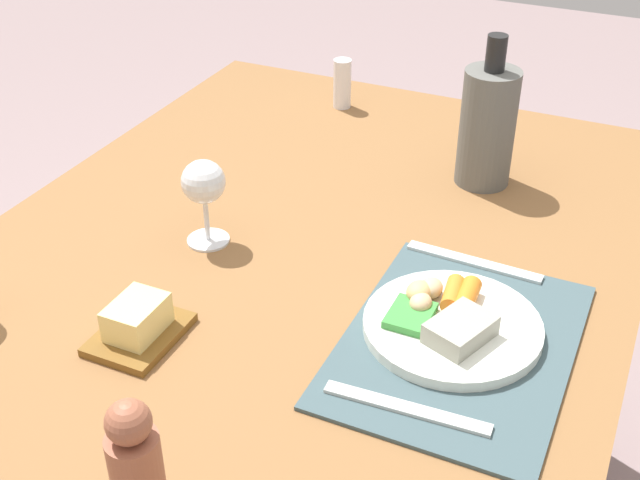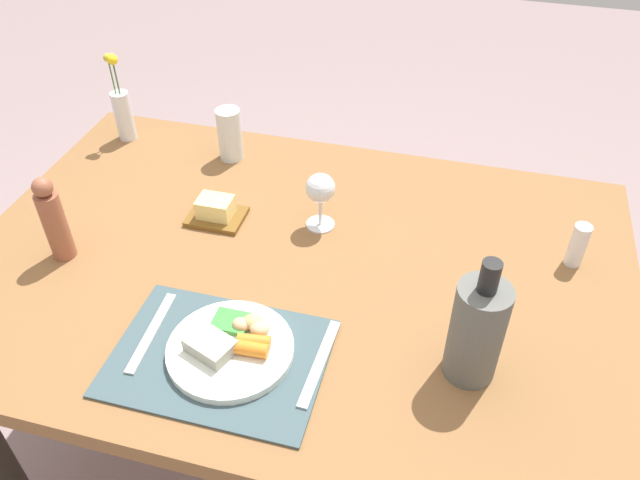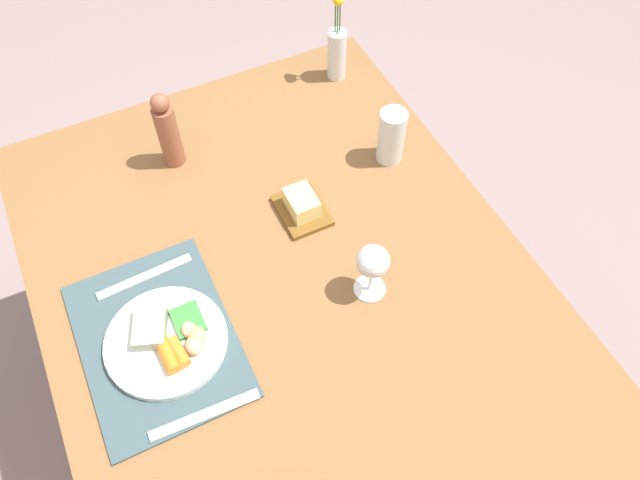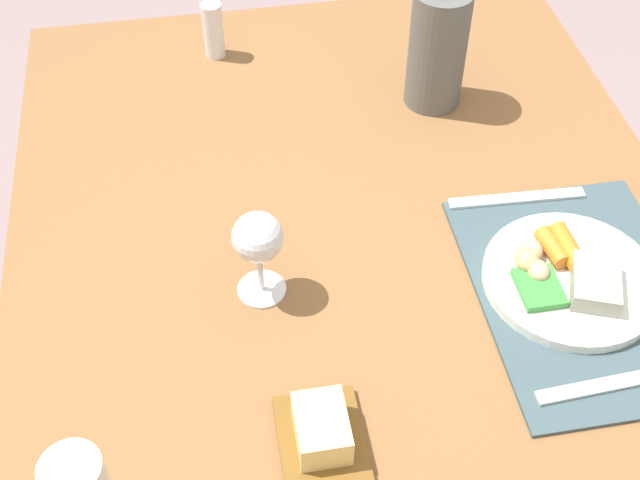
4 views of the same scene
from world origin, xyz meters
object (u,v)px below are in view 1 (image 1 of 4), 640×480
(knife, at_px, (474,262))
(wine_glass, at_px, (204,185))
(fork, at_px, (406,408))
(cooler_bottle, at_px, (487,126))
(salt_shaker, at_px, (342,84))
(dining_table, at_px, (287,327))
(dinner_plate, at_px, (450,321))
(butter_dish, at_px, (138,325))

(knife, xyz_separation_m, wine_glass, (-0.10, 0.40, 0.09))
(fork, relative_size, wine_glass, 1.46)
(wine_glass, xyz_separation_m, cooler_bottle, (0.37, -0.34, 0.01))
(fork, xyz_separation_m, salt_shaker, (0.79, 0.42, 0.04))
(salt_shaker, bearing_deg, dining_table, -164.73)
(dining_table, height_order, dinner_plate, dinner_plate)
(cooler_bottle, distance_m, salt_shaker, 0.41)
(cooler_bottle, bearing_deg, fork, -173.05)
(knife, distance_m, cooler_bottle, 0.29)
(fork, distance_m, wine_glass, 0.48)
(butter_dish, distance_m, cooler_bottle, 0.69)
(fork, relative_size, butter_dish, 1.57)
(dinner_plate, relative_size, cooler_bottle, 0.90)
(dinner_plate, bearing_deg, wine_glass, 81.45)
(dining_table, distance_m, cooler_bottle, 0.49)
(knife, relative_size, butter_dish, 1.59)
(knife, height_order, wine_glass, wine_glass)
(cooler_bottle, relative_size, salt_shaker, 2.59)
(knife, bearing_deg, wine_glass, 107.41)
(fork, bearing_deg, wine_glass, 58.05)
(dining_table, height_order, cooler_bottle, cooler_bottle)
(dining_table, relative_size, fork, 7.11)
(knife, relative_size, salt_shaker, 2.02)
(fork, xyz_separation_m, knife, (0.33, 0.01, 0.00))
(dinner_plate, bearing_deg, dining_table, 81.13)
(salt_shaker, bearing_deg, wine_glass, -178.49)
(butter_dish, height_order, salt_shaker, salt_shaker)
(dinner_plate, distance_m, wine_glass, 0.42)
(dining_table, bearing_deg, butter_dish, 154.95)
(dinner_plate, distance_m, knife, 0.17)
(fork, xyz_separation_m, wine_glass, (0.23, 0.41, 0.09))
(salt_shaker, bearing_deg, cooler_bottle, -118.97)
(fork, bearing_deg, dinner_plate, -3.58)
(dinner_plate, xyz_separation_m, fork, (-0.17, 0.00, -0.01))
(dining_table, xyz_separation_m, knife, (0.13, -0.25, 0.12))
(knife, relative_size, cooler_bottle, 0.78)
(fork, relative_size, salt_shaker, 1.99)
(dinner_plate, height_order, knife, dinner_plate)
(dinner_plate, relative_size, wine_glass, 1.70)
(knife, height_order, butter_dish, butter_dish)
(wine_glass, relative_size, cooler_bottle, 0.53)
(butter_dish, bearing_deg, dinner_plate, -64.02)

